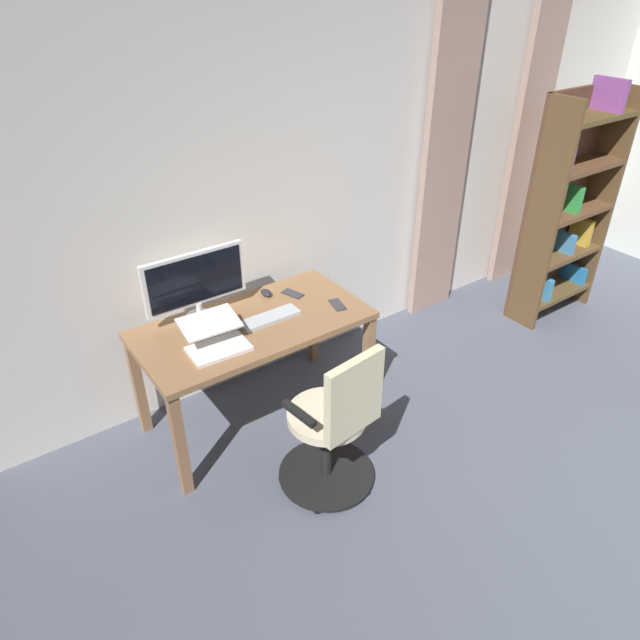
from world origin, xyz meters
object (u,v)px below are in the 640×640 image
(cell_phone_face_up, at_px, (337,305))
(bookshelf, at_px, (565,208))
(computer_monitor, at_px, (195,281))
(computer_keyboard, at_px, (270,318))
(office_chair, at_px, (335,427))
(cell_phone_by_monitor, at_px, (293,294))
(laptop, at_px, (215,339))
(computer_mouse, at_px, (266,293))
(desk, at_px, (254,335))

(cell_phone_face_up, bearing_deg, bookshelf, -168.21)
(computer_monitor, xyz_separation_m, computer_keyboard, (-0.34, 0.27, -0.24))
(office_chair, height_order, computer_monitor, computer_monitor)
(office_chair, distance_m, cell_phone_by_monitor, 1.02)
(cell_phone_face_up, bearing_deg, office_chair, 65.92)
(cell_phone_by_monitor, bearing_deg, computer_keyboard, 14.76)
(laptop, xyz_separation_m, computer_mouse, (-0.54, -0.34, -0.03))
(desk, bearing_deg, computer_mouse, -135.03)
(desk, relative_size, computer_monitor, 2.20)
(computer_monitor, distance_m, computer_keyboard, 0.50)
(office_chair, bearing_deg, laptop, 110.38)
(office_chair, bearing_deg, computer_monitor, 98.50)
(computer_keyboard, distance_m, cell_phone_face_up, 0.45)
(computer_mouse, height_order, bookshelf, bookshelf)
(desk, xyz_separation_m, computer_keyboard, (-0.10, 0.03, 0.11))
(office_chair, relative_size, computer_mouse, 9.71)
(computer_keyboard, xyz_separation_m, cell_phone_face_up, (-0.43, 0.10, -0.01))
(office_chair, distance_m, bookshelf, 2.80)
(computer_mouse, bearing_deg, cell_phone_face_up, 128.83)
(office_chair, bearing_deg, desk, 86.57)
(desk, height_order, computer_mouse, computer_mouse)
(cell_phone_face_up, bearing_deg, cell_phone_by_monitor, -47.88)
(computer_keyboard, relative_size, cell_phone_by_monitor, 2.62)
(computer_keyboard, bearing_deg, laptop, 10.09)
(laptop, relative_size, cell_phone_by_monitor, 2.42)
(cell_phone_by_monitor, height_order, bookshelf, bookshelf)
(computer_mouse, relative_size, bookshelf, 0.05)
(computer_mouse, relative_size, cell_phone_by_monitor, 0.69)
(laptop, bearing_deg, desk, -157.69)
(office_chair, xyz_separation_m, computer_keyboard, (-0.05, -0.74, 0.31))
(office_chair, distance_m, laptop, 0.83)
(computer_keyboard, height_order, bookshelf, bookshelf)
(laptop, xyz_separation_m, cell_phone_by_monitor, (-0.68, -0.25, -0.05))
(computer_keyboard, bearing_deg, cell_phone_by_monitor, -147.16)
(desk, xyz_separation_m, computer_mouse, (-0.24, -0.24, 0.11))
(desk, distance_m, laptop, 0.35)
(cell_phone_face_up, bearing_deg, computer_monitor, -12.51)
(cell_phone_by_monitor, distance_m, bookshelf, 2.40)
(desk, height_order, cell_phone_by_monitor, cell_phone_by_monitor)
(cell_phone_by_monitor, bearing_deg, office_chair, 51.94)
(computer_monitor, xyz_separation_m, bookshelf, (-2.99, 0.44, -0.08))
(office_chair, xyz_separation_m, cell_phone_by_monitor, (-0.33, -0.92, 0.30))
(computer_monitor, xyz_separation_m, cell_phone_face_up, (-0.77, 0.38, -0.25))
(desk, bearing_deg, cell_phone_by_monitor, -159.16)
(computer_monitor, height_order, cell_phone_by_monitor, computer_monitor)
(computer_mouse, bearing_deg, desk, 44.97)
(cell_phone_by_monitor, bearing_deg, laptop, 2.22)
(cell_phone_face_up, distance_m, bookshelf, 2.22)
(office_chair, bearing_deg, cell_phone_face_up, 45.26)
(desk, xyz_separation_m, computer_monitor, (0.23, -0.24, 0.35))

